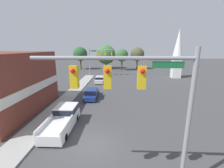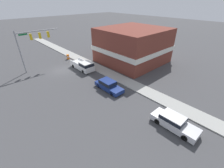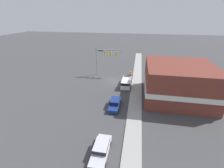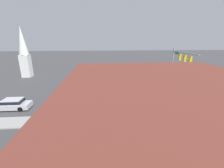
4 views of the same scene
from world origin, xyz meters
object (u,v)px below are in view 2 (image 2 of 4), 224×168
object	(u,v)px
car_second_ahead	(174,122)
pickup_truck_parked	(84,65)
car_lead	(108,85)
construction_barrel	(68,57)

from	to	relation	value
car_second_ahead	pickup_truck_parked	distance (m)	19.10
car_second_ahead	pickup_truck_parked	world-z (taller)	pickup_truck_parked
car_lead	pickup_truck_parked	xyz separation A→B (m)	(-1.25, -8.61, 0.12)
construction_barrel	car_second_ahead	bearing A→B (deg)	85.94
car_lead	pickup_truck_parked	distance (m)	8.70
car_second_ahead	pickup_truck_parked	size ratio (longest dim) A/B	0.88
car_lead	construction_barrel	size ratio (longest dim) A/B	4.62
car_second_ahead	construction_barrel	xyz separation A→B (m)	(-1.88, -26.47, -0.23)
car_second_ahead	pickup_truck_parked	xyz separation A→B (m)	(-1.24, -19.06, 0.13)
car_second_ahead	construction_barrel	distance (m)	26.54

